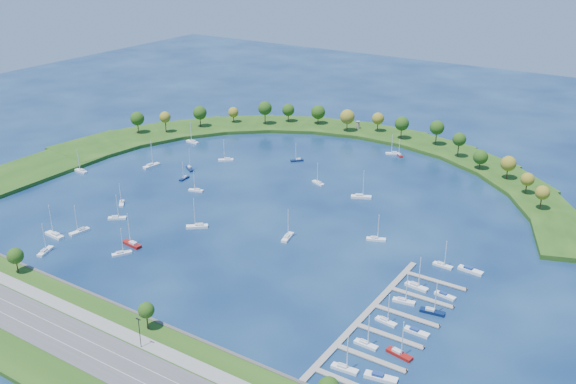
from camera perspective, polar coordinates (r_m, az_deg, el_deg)
The scene contains 40 objects.
ground at distance 296.53m, azimuth -1.34°, elevation -0.82°, with size 700.00×700.00×0.00m, color #071941.
south_shoreline at distance 218.41m, azimuth -20.12°, elevation -11.49°, with size 420.00×43.10×11.60m.
breakwater at distance 358.11m, azimuth -3.10°, elevation 3.58°, with size 286.74×247.64×2.00m.
breakwater_trees at distance 374.22m, azimuth 4.11°, elevation 5.98°, with size 237.81×89.01×14.71m.
harbor_tower at distance 397.83m, azimuth 6.26°, elevation 5.98°, with size 2.60×2.60×4.71m.
dock_system at distance 212.99m, azimuth 8.70°, elevation -11.34°, with size 24.28×82.00×1.60m.
moored_boat_0 at distance 261.62m, azimuth -0.04°, elevation -3.99°, with size 4.20×9.05×12.84m.
moored_boat_1 at distance 288.23m, azimuth -15.02°, elevation -2.19°, with size 7.51×6.50×11.46m.
moored_boat_2 at distance 257.65m, azimuth -14.63°, elevation -5.27°, with size 5.71×7.68×11.24m.
moored_boat_3 at distance 310.13m, azimuth -8.21°, elevation 0.21°, with size 7.43×4.03×10.52m.
moored_boat_4 at distance 345.58m, azimuth -12.09°, elevation 2.36°, with size 4.01×9.88×14.10m.
moored_boat_5 at distance 302.59m, azimuth -14.63°, elevation -0.92°, with size 6.23×6.58×10.42m.
moored_boat_6 at distance 346.38m, azimuth 0.81°, elevation 2.91°, with size 6.33×6.39×10.33m.
moored_boat_7 at distance 263.68m, azimuth -13.77°, elevation -4.48°, with size 9.63×3.62×13.81m.
moored_boat_8 at distance 359.82m, azimuth 9.90°, elevation 3.33°, with size 6.01×5.86×9.64m.
moored_boat_9 at distance 348.43m, azimuth -5.56°, elevation 2.93°, with size 7.72×6.99×11.99m.
moored_boat_10 at distance 347.93m, azimuth -18.02°, elevation 1.85°, with size 8.36×2.70×12.14m.
moored_boat_11 at distance 280.20m, azimuth -18.10°, elevation -3.30°, with size 3.82×8.90×12.67m.
moored_boat_12 at distance 315.95m, azimuth 2.72°, elevation 0.87°, with size 7.68×4.56×10.91m.
moored_boat_13 at distance 301.36m, azimuth 6.53°, elevation -0.37°, with size 9.71×6.68×14.02m.
moored_boat_14 at distance 273.34m, azimuth -8.10°, elevation -3.00°, with size 8.71×7.78×13.46m.
moored_boat_15 at distance 325.77m, azimuth -9.25°, elevation 1.27°, with size 2.49×6.77×9.73m.
moored_boat_16 at distance 268.33m, azimuth -20.86°, elevation -4.91°, with size 4.85×8.56×12.13m.
moored_boat_17 at distance 361.32m, azimuth 9.33°, elevation 3.46°, with size 7.89×5.57×11.43m.
moored_boat_18 at distance 338.09m, azimuth -8.75°, elevation 2.13°, with size 7.95×6.23×11.78m.
moored_boat_19 at distance 379.96m, azimuth -8.53°, elevation 4.49°, with size 8.48×2.86×12.27m.
moored_boat_20 at distance 280.13m, azimuth -20.12°, elevation -3.59°, with size 9.72×3.25×14.08m.
moored_boat_21 at distance 262.68m, azimuth 7.86°, elevation -4.12°, with size 8.08×5.18×11.56m.
docked_boat_0 at distance 191.66m, azimuth 5.07°, elevation -15.35°, with size 8.21×2.93×11.83m.
docked_boat_1 at distance 189.81m, azimuth 8.26°, elevation -16.04°, with size 9.80×4.25×1.94m.
docked_boat_2 at distance 201.56m, azimuth 6.96°, elevation -13.27°, with size 7.69×2.44×11.19m.
docked_boat_3 at distance 199.11m, azimuth 9.90°, elevation -13.97°, with size 8.63×3.74×12.28m.
docked_boat_4 at distance 212.45m, azimuth 8.74°, elevation -11.28°, with size 7.61×3.02×10.88m.
docked_boat_5 at distance 209.49m, azimuth 11.38°, elevation -12.12°, with size 8.21×2.60×1.66m.
docked_boat_6 at distance 223.56m, azimuth 10.29°, elevation -9.49°, with size 7.92×3.41×11.26m.
docked_boat_7 at distance 219.96m, azimuth 12.75°, elevation -10.30°, with size 8.46×3.48×12.08m.
docked_boat_8 at distance 232.51m, azimuth 11.39°, elevation -8.21°, with size 8.67×3.27×12.44m.
docked_boat_9 at distance 229.80m, azimuth 13.82°, elevation -8.95°, with size 7.75×3.18×1.54m.
docked_boat_10 at distance 248.11m, azimuth 13.65°, elevation -6.32°, with size 7.62×2.57×11.02m.
docked_boat_11 at distance 247.37m, azimuth 15.96°, elevation -6.72°, with size 9.51×3.49×1.90m.
Camera 1 is at (153.20, -224.13, 119.28)m, focal length 39.84 mm.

